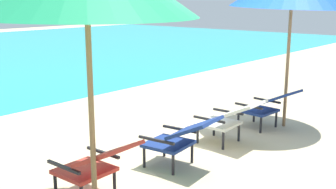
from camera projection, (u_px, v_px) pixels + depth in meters
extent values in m
plane|color=#CCB78E|center=(22.00, 104.00, 8.27)|extent=(40.00, 40.00, 0.00)
cube|color=red|center=(85.00, 170.00, 4.38)|extent=(0.53, 0.51, 0.04)
cube|color=red|center=(108.00, 154.00, 4.09)|extent=(0.53, 0.53, 0.27)
cylinder|color=black|center=(55.00, 185.00, 4.37)|extent=(0.04, 0.04, 0.26)
cylinder|color=black|center=(88.00, 172.00, 4.70)|extent=(0.04, 0.04, 0.26)
cylinder|color=black|center=(115.00, 182.00, 4.45)|extent=(0.04, 0.04, 0.26)
cube|color=black|center=(63.00, 167.00, 4.15)|extent=(0.04, 0.50, 0.03)
cube|color=black|center=(103.00, 153.00, 4.55)|extent=(0.04, 0.50, 0.03)
cube|color=navy|center=(168.00, 144.00, 5.18)|extent=(0.58, 0.56, 0.04)
cube|color=navy|center=(195.00, 128.00, 4.92)|extent=(0.58, 0.58, 0.27)
cylinder|color=black|center=(144.00, 157.00, 5.15)|extent=(0.04, 0.04, 0.26)
cylinder|color=black|center=(164.00, 147.00, 5.51)|extent=(0.04, 0.04, 0.26)
cylinder|color=black|center=(173.00, 164.00, 4.92)|extent=(0.04, 0.04, 0.26)
cylinder|color=black|center=(192.00, 153.00, 5.28)|extent=(0.04, 0.04, 0.26)
cube|color=black|center=(156.00, 140.00, 4.94)|extent=(0.09, 0.50, 0.03)
cube|color=black|center=(180.00, 129.00, 5.37)|extent=(0.09, 0.50, 0.03)
cube|color=silver|center=(219.00, 123.00, 6.02)|extent=(0.54, 0.52, 0.04)
cube|color=silver|center=(242.00, 109.00, 5.74)|extent=(0.54, 0.54, 0.27)
cylinder|color=black|center=(198.00, 134.00, 6.01)|extent=(0.04, 0.04, 0.26)
cylinder|color=black|center=(214.00, 127.00, 6.35)|extent=(0.04, 0.04, 0.26)
cylinder|color=black|center=(223.00, 140.00, 5.76)|extent=(0.04, 0.04, 0.26)
cylinder|color=black|center=(239.00, 133.00, 6.09)|extent=(0.04, 0.04, 0.26)
cube|color=black|center=(209.00, 119.00, 5.79)|extent=(0.05, 0.50, 0.03)
cube|color=black|center=(228.00, 112.00, 6.19)|extent=(0.05, 0.50, 0.03)
cube|color=navy|center=(258.00, 110.00, 6.73)|extent=(0.56, 0.54, 0.04)
cube|color=navy|center=(279.00, 98.00, 6.41)|extent=(0.56, 0.56, 0.27)
cylinder|color=black|center=(238.00, 120.00, 6.75)|extent=(0.04, 0.04, 0.26)
cylinder|color=black|center=(254.00, 114.00, 7.05)|extent=(0.04, 0.04, 0.26)
cylinder|color=black|center=(261.00, 125.00, 6.46)|extent=(0.04, 0.04, 0.26)
cylinder|color=black|center=(276.00, 119.00, 6.76)|extent=(0.04, 0.04, 0.26)
cube|color=black|center=(249.00, 106.00, 6.52)|extent=(0.07, 0.50, 0.03)
cube|color=black|center=(267.00, 100.00, 6.88)|extent=(0.07, 0.50, 0.03)
cylinder|color=olive|center=(92.00, 123.00, 3.70)|extent=(0.05, 0.05, 1.91)
cylinder|color=olive|center=(287.00, 67.00, 6.64)|extent=(0.05, 0.05, 1.92)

